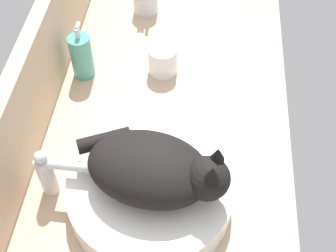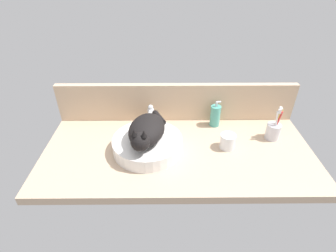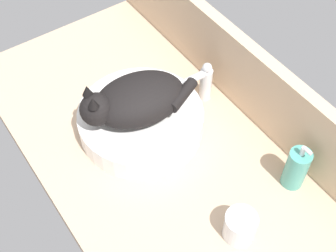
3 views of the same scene
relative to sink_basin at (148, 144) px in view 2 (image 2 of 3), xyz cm
name	(u,v)px [view 2 (image 2 of 3)]	position (x,y,z in cm)	size (l,w,h in cm)	color
ground_plane	(178,153)	(15.31, -0.14, -5.48)	(136.13, 62.55, 4.00)	tan
backsplash_panel	(176,102)	(15.31, 29.34, 7.74)	(136.13, 3.60, 22.43)	#CCAD8C
sink_basin	(148,144)	(0.00, 0.00, 0.00)	(34.81, 34.81, 6.95)	white
cat	(146,131)	(-0.17, -1.36, 9.24)	(21.17, 31.54, 14.00)	black
faucet	(151,116)	(0.73, 20.77, 3.83)	(3.60, 11.83, 13.60)	silver
soap_dispenser	(215,116)	(37.25, 22.27, 2.83)	(5.69, 5.69, 15.67)	teal
toothbrush_cup	(273,131)	(66.21, 9.34, 1.39)	(7.32, 7.32, 18.69)	silver
water_glass	(228,142)	(40.53, 1.45, -0.11)	(7.80, 7.80, 7.71)	white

